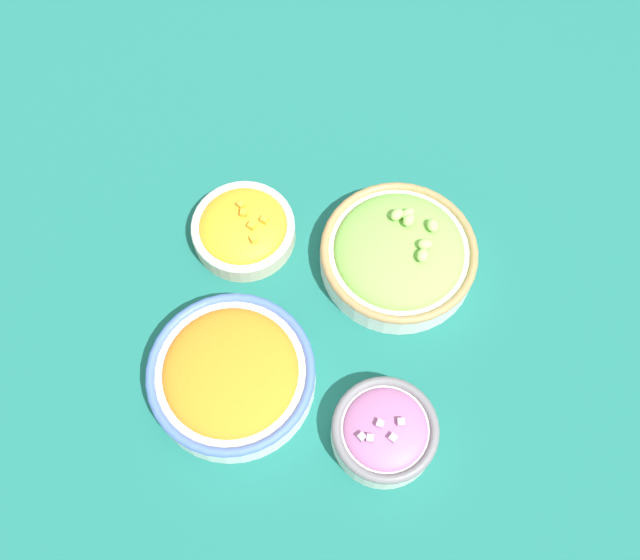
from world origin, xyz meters
TOP-DOWN VIEW (x-y plane):
  - ground_plane at (0.00, 0.00)m, footprint 3.00×3.00m
  - bowl_squash at (0.08, 0.11)m, footprint 0.15×0.15m
  - bowl_red_onion at (-0.20, -0.08)m, footprint 0.13×0.13m
  - bowl_lettuce at (0.04, -0.11)m, footprint 0.22×0.22m
  - bowl_carrots at (-0.14, 0.11)m, footprint 0.22×0.22m

SIDE VIEW (x-z plane):
  - ground_plane at x=0.00m, z-range 0.00..0.00m
  - bowl_squash at x=0.08m, z-range -0.01..0.05m
  - bowl_red_onion at x=-0.20m, z-range 0.00..0.06m
  - bowl_lettuce at x=0.04m, z-range -0.01..0.07m
  - bowl_carrots at x=-0.14m, z-range 0.00..0.06m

